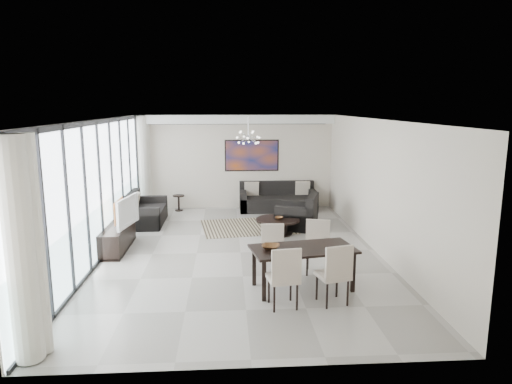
{
  "coord_description": "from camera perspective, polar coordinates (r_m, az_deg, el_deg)",
  "views": [
    {
      "loc": [
        -0.28,
        -9.63,
        3.21
      ],
      "look_at": [
        0.38,
        0.54,
        1.25
      ],
      "focal_mm": 32.0,
      "sensor_mm": 36.0,
      "label": 1
    }
  ],
  "objects": [
    {
      "name": "armchair",
      "position": [
        12.09,
        5.33,
        -3.06
      ],
      "size": [
        1.28,
        1.32,
        0.89
      ],
      "color": "black",
      "rests_on": "floor"
    },
    {
      "name": "side_table",
      "position": [
        14.15,
        -9.64,
        -1.04
      ],
      "size": [
        0.35,
        0.35,
        0.49
      ],
      "color": "black",
      "rests_on": "floor"
    },
    {
      "name": "painting",
      "position": [
        14.2,
        -0.53,
        4.58
      ],
      "size": [
        1.68,
        0.04,
        0.98
      ],
      "primitive_type": "cube",
      "color": "#A54616",
      "rests_on": "room_shell"
    },
    {
      "name": "loveseat",
      "position": [
        12.81,
        -13.82,
        -2.61
      ],
      "size": [
        0.96,
        1.7,
        0.85
      ],
      "color": "black",
      "rests_on": "floor"
    },
    {
      "name": "dining_table",
      "position": [
        8.08,
        5.9,
        -7.54
      ],
      "size": [
        1.92,
        1.2,
        0.75
      ],
      "color": "black",
      "rests_on": "floor"
    },
    {
      "name": "dining_chair_sw",
      "position": [
        7.29,
        3.59,
        -10.16
      ],
      "size": [
        0.53,
        0.53,
        1.03
      ],
      "color": "beige",
      "rests_on": "floor"
    },
    {
      "name": "chandelier",
      "position": [
        12.17,
        -0.97,
        6.84
      ],
      "size": [
        0.66,
        0.66,
        0.71
      ],
      "color": "silver",
      "rests_on": "room_shell"
    },
    {
      "name": "dining_chair_se",
      "position": [
        7.52,
        9.93,
        -9.64
      ],
      "size": [
        0.58,
        0.58,
        1.03
      ],
      "color": "beige",
      "rests_on": "floor"
    },
    {
      "name": "bowl_dining",
      "position": [
        7.94,
        1.85,
        -6.88
      ],
      "size": [
        0.38,
        0.38,
        0.08
      ],
      "primitive_type": "imported",
      "rotation": [
        0.0,
        0.0,
        -0.25
      ],
      "color": "brown",
      "rests_on": "dining_table"
    },
    {
      "name": "dining_chair_ne",
      "position": [
        8.95,
        7.7,
        -6.27
      ],
      "size": [
        0.55,
        0.55,
        1.01
      ],
      "color": "beige",
      "rests_on": "floor"
    },
    {
      "name": "dining_chair_nw",
      "position": [
        8.78,
        2.14,
        -6.75
      ],
      "size": [
        0.44,
        0.44,
        0.96
      ],
      "color": "beige",
      "rests_on": "floor"
    },
    {
      "name": "bowl_coffee",
      "position": [
        11.41,
        2.9,
        -3.28
      ],
      "size": [
        0.24,
        0.24,
        0.07
      ],
      "primitive_type": "imported",
      "rotation": [
        0.0,
        0.0,
        -0.13
      ],
      "color": "brown",
      "rests_on": "coffee_table"
    },
    {
      "name": "soffit",
      "position": [
        13.94,
        -2.58,
        9.07
      ],
      "size": [
        5.98,
        0.4,
        0.26
      ],
      "primitive_type": "cube",
      "color": "white",
      "rests_on": "room_shell"
    },
    {
      "name": "room_shell",
      "position": [
        9.81,
        0.69,
        0.56
      ],
      "size": [
        6.0,
        9.0,
        2.9
      ],
      "color": "#A8A39B",
      "rests_on": "ground"
    },
    {
      "name": "tv_console",
      "position": [
        10.74,
        -16.98,
        -5.47
      ],
      "size": [
        0.49,
        1.74,
        0.54
      ],
      "primitive_type": "cube",
      "color": "black",
      "rests_on": "floor"
    },
    {
      "name": "television",
      "position": [
        10.55,
        -16.32,
        -2.36
      ],
      "size": [
        0.34,
        1.15,
        0.66
      ],
      "primitive_type": "imported",
      "rotation": [
        0.0,
        0.0,
        1.4
      ],
      "color": "gray",
      "rests_on": "tv_console"
    },
    {
      "name": "sofa_main",
      "position": [
        14.09,
        2.74,
        -1.09
      ],
      "size": [
        2.34,
        0.96,
        0.85
      ],
      "color": "black",
      "rests_on": "floor"
    },
    {
      "name": "rug",
      "position": [
        12.19,
        -1.03,
        -4.35
      ],
      "size": [
        2.61,
        2.14,
        0.01
      ],
      "primitive_type": "cube",
      "rotation": [
        0.0,
        0.0,
        0.14
      ],
      "color": "black",
      "rests_on": "floor"
    },
    {
      "name": "window_wall",
      "position": [
        10.12,
        -18.4,
        0.42
      ],
      "size": [
        0.37,
        8.95,
        2.9
      ],
      "color": "silver",
      "rests_on": "floor"
    },
    {
      "name": "coffee_table",
      "position": [
        11.51,
        2.72,
        -4.19
      ],
      "size": [
        1.1,
        1.1,
        0.39
      ],
      "color": "black",
      "rests_on": "floor"
    }
  ]
}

